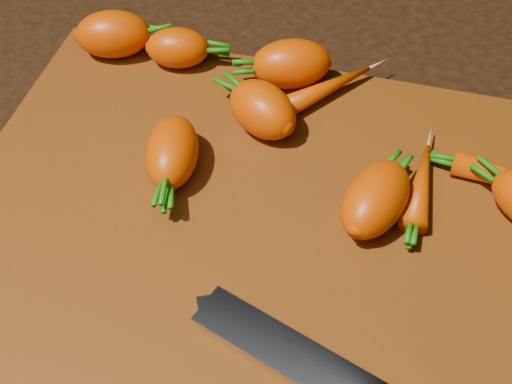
# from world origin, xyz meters

# --- Properties ---
(ground) EXTENTS (2.00, 2.00, 0.01)m
(ground) POSITION_xyz_m (0.00, 0.00, -0.01)
(ground) COLOR black
(cutting_board) EXTENTS (0.50, 0.40, 0.01)m
(cutting_board) POSITION_xyz_m (0.00, 0.00, 0.01)
(cutting_board) COLOR brown
(cutting_board) RESTS_ON ground
(carrot_0) EXTENTS (0.09, 0.07, 0.05)m
(carrot_0) POSITION_xyz_m (-0.19, 0.17, 0.04)
(carrot_0) COLOR #D13F00
(carrot_0) RESTS_ON cutting_board
(carrot_1) EXTENTS (0.09, 0.08, 0.05)m
(carrot_1) POSITION_xyz_m (-0.02, 0.10, 0.04)
(carrot_1) COLOR #D13F00
(carrot_1) RESTS_ON cutting_board
(carrot_2) EXTENTS (0.06, 0.08, 0.04)m
(carrot_2) POSITION_xyz_m (-0.08, 0.03, 0.03)
(carrot_2) COLOR #D13F00
(carrot_2) RESTS_ON cutting_board
(carrot_3) EXTENTS (0.07, 0.09, 0.05)m
(carrot_3) POSITION_xyz_m (0.10, 0.02, 0.04)
(carrot_3) COLOR #D13F00
(carrot_3) RESTS_ON cutting_board
(carrot_4) EXTENTS (0.09, 0.07, 0.05)m
(carrot_4) POSITION_xyz_m (-0.01, 0.17, 0.04)
(carrot_4) COLOR #D13F00
(carrot_4) RESTS_ON cutting_board
(carrot_5) EXTENTS (0.07, 0.05, 0.04)m
(carrot_5) POSITION_xyz_m (-0.12, 0.17, 0.03)
(carrot_5) COLOR #D13F00
(carrot_5) RESTS_ON cutting_board
(carrot_7) EXTENTS (0.10, 0.11, 0.03)m
(carrot_7) POSITION_xyz_m (0.03, 0.15, 0.02)
(carrot_7) COLOR #D13F00
(carrot_7) RESTS_ON cutting_board
(carrot_9) EXTENTS (0.03, 0.09, 0.02)m
(carrot_9) POSITION_xyz_m (0.13, 0.06, 0.02)
(carrot_9) COLOR #D13F00
(carrot_9) RESTS_ON cutting_board
(knife) EXTENTS (0.30, 0.13, 0.02)m
(knife) POSITION_xyz_m (0.09, -0.13, 0.02)
(knife) COLOR gray
(knife) RESTS_ON cutting_board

